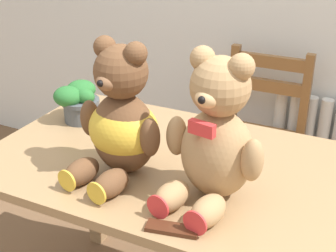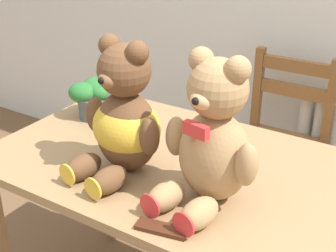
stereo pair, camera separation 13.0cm
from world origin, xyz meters
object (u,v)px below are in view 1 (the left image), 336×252
chocolate_bar (172,229)px  potted_plant (78,101)px  teddy_bear_left (121,122)px  wooden_chair_behind (256,142)px  teddy_bear_right (215,138)px

chocolate_bar → potted_plant: bearing=143.2°
teddy_bear_left → chocolate_bar: 0.36m
potted_plant → chocolate_bar: size_ratio=1.23×
wooden_chair_behind → potted_plant: potted_plant is taller
wooden_chair_behind → teddy_bear_left: teddy_bear_left is taller
wooden_chair_behind → teddy_bear_right: size_ratio=2.06×
teddy_bear_left → potted_plant: 0.42m
wooden_chair_behind → chocolate_bar: 1.18m
teddy_bear_right → chocolate_bar: 0.26m
wooden_chair_behind → chocolate_bar: bearing=94.3°
teddy_bear_left → potted_plant: size_ratio=2.50×
potted_plant → chocolate_bar: potted_plant is taller
teddy_bear_right → potted_plant: size_ratio=2.54×
wooden_chair_behind → teddy_bear_right: (0.12, -0.94, 0.48)m
wooden_chair_behind → teddy_bear_left: size_ratio=2.09×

